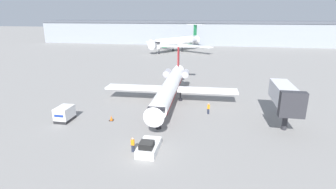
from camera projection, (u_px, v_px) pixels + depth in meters
name	position (u px, v px, depth m)	size (l,w,h in m)	color
ground_plane	(146.00, 154.00, 30.44)	(600.00, 600.00, 0.00)	gray
terminal_building	(203.00, 33.00, 141.49)	(180.00, 16.80, 12.34)	#8C939E
airplane_main	(170.00, 86.00, 47.92)	(24.41, 30.07, 8.76)	white
pushback_tug	(149.00, 147.00, 30.89)	(2.25, 4.35, 1.63)	silver
luggage_cart	(65.00, 114.00, 39.70)	(2.07, 3.03, 2.22)	#232326
worker_near_tug	(133.00, 144.00, 30.67)	(0.40, 0.26, 1.83)	#232838
worker_by_wing	(209.00, 108.00, 42.37)	(0.40, 0.26, 1.87)	#232838
traffic_cone_left	(111.00, 118.00, 39.97)	(0.67, 0.67, 0.79)	black
airplane_parked_far_left	(176.00, 42.00, 114.35)	(32.39, 28.47, 11.17)	white
jet_bridge	(285.00, 96.00, 37.16)	(3.20, 9.64, 6.19)	#2D2D33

